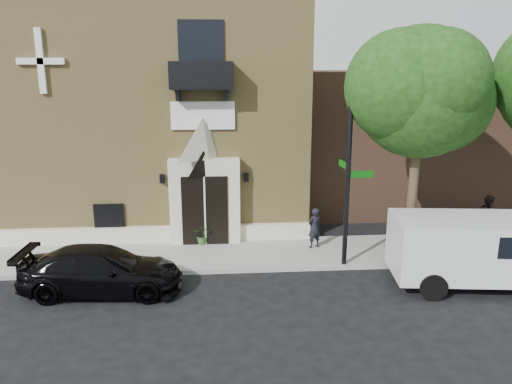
% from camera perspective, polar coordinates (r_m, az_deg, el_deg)
% --- Properties ---
extents(ground, '(120.00, 120.00, 0.00)m').
position_cam_1_polar(ground, '(16.67, -2.45, -9.28)').
color(ground, black).
rests_on(ground, ground).
extents(sidewalk, '(42.00, 3.00, 0.15)m').
position_cam_1_polar(sidewalk, '(18.08, 0.58, -7.08)').
color(sidewalk, gray).
rests_on(sidewalk, ground).
extents(church, '(12.20, 11.01, 9.30)m').
position_cam_1_polar(church, '(23.45, -10.64, 9.08)').
color(church, '#A88D4F').
rests_on(church, ground).
extents(neighbour_building, '(18.00, 8.00, 6.40)m').
position_cam_1_polar(neighbour_building, '(27.49, 22.79, 5.94)').
color(neighbour_building, brown).
rests_on(neighbour_building, ground).
extents(street_tree_left, '(4.97, 4.38, 7.77)m').
position_cam_1_polar(street_tree_left, '(16.92, 18.52, 10.87)').
color(street_tree_left, '#38281C').
rests_on(street_tree_left, sidewalk).
extents(black_sedan, '(4.89, 2.19, 1.39)m').
position_cam_1_polar(black_sedan, '(15.82, -17.22, -8.55)').
color(black_sedan, black).
rests_on(black_sedan, ground).
extents(cargo_van, '(5.57, 2.75, 2.19)m').
position_cam_1_polar(cargo_van, '(16.88, 25.02, -5.91)').
color(cargo_van, silver).
rests_on(cargo_van, ground).
extents(street_sign, '(0.97, 0.95, 5.96)m').
position_cam_1_polar(street_sign, '(16.42, 10.49, 1.69)').
color(street_sign, black).
rests_on(street_sign, sidewalk).
extents(fire_hydrant, '(0.44, 0.35, 0.77)m').
position_cam_1_polar(fire_hydrant, '(18.52, 19.03, -5.87)').
color(fire_hydrant, red).
rests_on(fire_hydrant, sidewalk).
extents(dumpster, '(2.25, 1.62, 1.33)m').
position_cam_1_polar(dumpster, '(18.56, 18.36, -4.80)').
color(dumpster, '#103C1A').
rests_on(dumpster, sidewalk).
extents(planter, '(0.81, 0.75, 0.74)m').
position_cam_1_polar(planter, '(18.81, -6.07, -4.85)').
color(planter, '#345A26').
rests_on(planter, sidewalk).
extents(pedestrian_near, '(0.65, 0.56, 1.50)m').
position_cam_1_polar(pedestrian_near, '(18.37, 6.68, -4.10)').
color(pedestrian_near, black).
rests_on(pedestrian_near, sidewalk).
extents(pedestrian_far, '(0.68, 0.86, 1.72)m').
position_cam_1_polar(pedestrian_far, '(21.13, 24.96, -2.60)').
color(pedestrian_far, '#2B211D').
rests_on(pedestrian_far, sidewalk).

